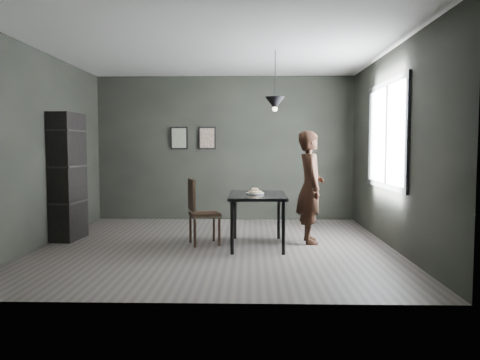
{
  "coord_description": "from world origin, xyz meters",
  "views": [
    {
      "loc": [
        0.51,
        -6.66,
        1.42
      ],
      "look_at": [
        0.35,
        0.05,
        0.95
      ],
      "focal_mm": 35.0,
      "sensor_mm": 36.0,
      "label": 1
    }
  ],
  "objects_px": {
    "shelf_unit": "(67,177)",
    "pendant_lamp": "(275,103)",
    "cafe_table": "(257,200)",
    "woman": "(310,187)",
    "white_plate": "(255,194)",
    "wood_chair": "(199,207)"
  },
  "relations": [
    {
      "from": "shelf_unit",
      "to": "pendant_lamp",
      "type": "xyz_separation_m",
      "value": [
        3.17,
        -0.33,
        1.08
      ]
    },
    {
      "from": "shelf_unit",
      "to": "white_plate",
      "type": "bearing_deg",
      "value": -3.31
    },
    {
      "from": "woman",
      "to": "shelf_unit",
      "type": "bearing_deg",
      "value": 84.92
    },
    {
      "from": "cafe_table",
      "to": "pendant_lamp",
      "type": "height_order",
      "value": "pendant_lamp"
    },
    {
      "from": "woman",
      "to": "wood_chair",
      "type": "xyz_separation_m",
      "value": [
        -1.64,
        -0.19,
        -0.28
      ]
    },
    {
      "from": "wood_chair",
      "to": "pendant_lamp",
      "type": "xyz_separation_m",
      "value": [
        1.1,
        0.03,
        1.5
      ]
    },
    {
      "from": "woman",
      "to": "pendant_lamp",
      "type": "xyz_separation_m",
      "value": [
        -0.54,
        -0.17,
        1.22
      ]
    },
    {
      "from": "white_plate",
      "to": "pendant_lamp",
      "type": "distance_m",
      "value": 1.33
    },
    {
      "from": "cafe_table",
      "to": "woman",
      "type": "relative_size",
      "value": 0.72
    },
    {
      "from": "shelf_unit",
      "to": "cafe_table",
      "type": "bearing_deg",
      "value": -3.63
    },
    {
      "from": "shelf_unit",
      "to": "pendant_lamp",
      "type": "distance_m",
      "value": 3.36
    },
    {
      "from": "pendant_lamp",
      "to": "woman",
      "type": "bearing_deg",
      "value": 17.15
    },
    {
      "from": "woman",
      "to": "pendant_lamp",
      "type": "distance_m",
      "value": 1.34
    },
    {
      "from": "white_plate",
      "to": "wood_chair",
      "type": "relative_size",
      "value": 0.24
    },
    {
      "from": "cafe_table",
      "to": "shelf_unit",
      "type": "relative_size",
      "value": 0.62
    },
    {
      "from": "cafe_table",
      "to": "shelf_unit",
      "type": "height_order",
      "value": "shelf_unit"
    },
    {
      "from": "cafe_table",
      "to": "woman",
      "type": "xyz_separation_m",
      "value": [
        0.79,
        0.27,
        0.16
      ]
    },
    {
      "from": "woman",
      "to": "shelf_unit",
      "type": "distance_m",
      "value": 3.71
    },
    {
      "from": "cafe_table",
      "to": "shelf_unit",
      "type": "xyz_separation_m",
      "value": [
        -2.92,
        0.43,
        0.3
      ]
    },
    {
      "from": "wood_chair",
      "to": "shelf_unit",
      "type": "xyz_separation_m",
      "value": [
        -2.07,
        0.35,
        0.42
      ]
    },
    {
      "from": "cafe_table",
      "to": "wood_chair",
      "type": "relative_size",
      "value": 1.25
    },
    {
      "from": "cafe_table",
      "to": "woman",
      "type": "bearing_deg",
      "value": 18.65
    }
  ]
}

